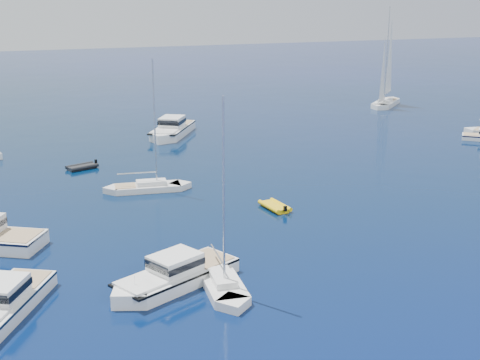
% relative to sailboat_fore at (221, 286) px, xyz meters
% --- Properties ---
extents(ground, '(400.00, 400.00, 0.00)m').
position_rel_sailboat_fore_xyz_m(ground, '(10.09, -11.12, 0.00)').
color(ground, '#091455').
rests_on(ground, ground).
extents(motor_cruiser_left, '(7.28, 9.74, 2.51)m').
position_rel_sailboat_fore_xyz_m(motor_cruiser_left, '(-12.85, 1.22, 0.00)').
color(motor_cruiser_left, silver).
rests_on(motor_cruiser_left, ground).
extents(motor_cruiser_centre, '(10.23, 6.84, 2.59)m').
position_rel_sailboat_fore_xyz_m(motor_cruiser_centre, '(-2.74, 1.26, 0.00)').
color(motor_cruiser_centre, white).
rests_on(motor_cruiser_centre, ground).
extents(motor_cruiser_distant, '(9.39, 11.85, 3.09)m').
position_rel_sailboat_fore_xyz_m(motor_cruiser_distant, '(9.66, 44.65, 0.00)').
color(motor_cruiser_distant, white).
rests_on(motor_cruiser_distant, ground).
extents(sailboat_fore, '(3.21, 8.75, 12.57)m').
position_rel_sailboat_fore_xyz_m(sailboat_fore, '(0.00, 0.00, 0.00)').
color(sailboat_fore, white).
rests_on(sailboat_fore, ground).
extents(sailboat_centre, '(8.83, 3.49, 12.63)m').
position_rel_sailboat_fore_xyz_m(sailboat_centre, '(0.78, 21.87, 0.00)').
color(sailboat_centre, silver).
rests_on(sailboat_centre, ground).
extents(sailboat_sails_far, '(10.21, 9.66, 16.41)m').
position_rel_sailboat_fore_xyz_m(sailboat_sails_far, '(48.77, 54.23, 0.00)').
color(sailboat_sails_far, silver).
rests_on(sailboat_sails_far, ground).
extents(tender_yellow, '(2.19, 3.51, 0.95)m').
position_rel_sailboat_fore_xyz_m(tender_yellow, '(9.52, 12.60, 0.00)').
color(tender_yellow, yellow).
rests_on(tender_yellow, ground).
extents(tender_grey_far, '(3.71, 2.82, 0.95)m').
position_rel_sailboat_fore_xyz_m(tender_grey_far, '(-3.70, 32.07, 0.00)').
color(tender_grey_far, black).
rests_on(tender_grey_far, ground).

